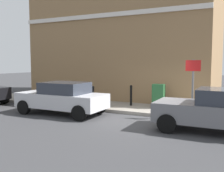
# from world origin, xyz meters

# --- Properties ---
(ground) EXTENTS (80.00, 80.00, 0.00)m
(ground) POSITION_xyz_m (0.00, 0.00, 0.00)
(ground) COLOR #38383A
(sidewalk) EXTENTS (2.39, 30.00, 0.15)m
(sidewalk) POSITION_xyz_m (2.01, 6.00, 0.07)
(sidewalk) COLOR gray
(sidewalk) RESTS_ON ground
(corner_building) EXTENTS (7.16, 11.24, 7.59)m
(corner_building) POSITION_xyz_m (6.73, 3.62, 3.79)
(corner_building) COLOR olive
(corner_building) RESTS_ON ground
(car_grey) EXTENTS (1.88, 4.28, 1.47)m
(car_grey) POSITION_xyz_m (-0.54, -2.77, 0.75)
(car_grey) COLOR slate
(car_grey) RESTS_ON ground
(car_silver) EXTENTS (1.82, 4.08, 1.45)m
(car_silver) POSITION_xyz_m (-0.43, 3.87, 0.75)
(car_silver) COLOR #B7B7BC
(car_silver) RESTS_ON ground
(utility_cabinet) EXTENTS (0.46, 0.61, 1.15)m
(utility_cabinet) POSITION_xyz_m (2.23, 0.22, 0.68)
(utility_cabinet) COLOR #1E4C28
(utility_cabinet) RESTS_ON sidewalk
(bollard_near_cabinet) EXTENTS (0.14, 0.14, 1.04)m
(bollard_near_cabinet) POSITION_xyz_m (2.33, 1.68, 0.70)
(bollard_near_cabinet) COLOR black
(bollard_near_cabinet) RESTS_ON sidewalk
(bollard_far_kerb) EXTENTS (0.14, 0.14, 1.04)m
(bollard_far_kerb) POSITION_xyz_m (1.06, 3.16, 0.70)
(bollard_far_kerb) COLOR black
(bollard_far_kerb) RESTS_ON sidewalk
(street_sign) EXTENTS (0.08, 0.60, 2.30)m
(street_sign) POSITION_xyz_m (1.13, -1.53, 1.66)
(street_sign) COLOR #59595B
(street_sign) RESTS_ON sidewalk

